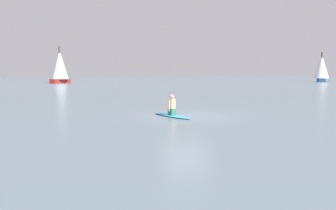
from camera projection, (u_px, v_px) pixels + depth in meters
name	position (u px, v px, depth m)	size (l,w,h in m)	color
ground_plane	(186.00, 116.00, 17.91)	(400.00, 400.00, 0.00)	slate
surfboard	(172.00, 116.00, 17.84)	(3.04, 0.66, 0.08)	#339EC6
person_paddler	(172.00, 106.00, 17.79)	(0.39, 0.46, 1.03)	#26664C
sailboat_center_horizon	(60.00, 66.00, 77.71)	(5.21, 5.21, 8.24)	maroon
sailboat_far_right	(322.00, 68.00, 90.59)	(5.27, 5.27, 7.71)	navy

